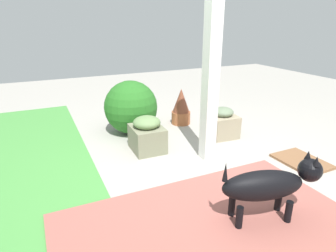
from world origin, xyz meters
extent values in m
plane|color=#A6A198|center=(0.00, 0.00, 0.00)|extent=(12.00, 12.00, 0.00)
cube|color=#A25950|center=(-1.07, 0.38, 0.01)|extent=(1.80, 2.40, 0.02)
cube|color=white|center=(0.21, -0.27, 1.16)|extent=(0.15, 0.15, 2.32)
cube|color=gray|center=(0.69, -0.81, 0.15)|extent=(0.41, 0.40, 0.31)
ellipsoid|color=slate|center=(0.69, -0.81, 0.36)|extent=(0.29, 0.29, 0.13)
cube|color=gray|center=(0.70, 0.31, 0.16)|extent=(0.45, 0.39, 0.31)
ellipsoid|color=#688652|center=(0.70, 0.31, 0.37)|extent=(0.34, 0.34, 0.15)
sphere|color=#266721|center=(1.38, 0.29, 0.38)|extent=(0.76, 0.76, 0.76)
cylinder|color=#A85D37|center=(1.41, -0.53, 0.10)|extent=(0.29, 0.29, 0.19)
cone|color=brown|center=(1.41, -0.53, 0.38)|extent=(0.26, 0.26, 0.37)
ellipsoid|color=black|center=(-0.97, -0.04, 0.33)|extent=(0.39, 0.71, 0.25)
sphere|color=black|center=(-1.07, -0.42, 0.43)|extent=(0.19, 0.19, 0.19)
cone|color=black|center=(-1.02, -0.43, 0.53)|extent=(0.06, 0.06, 0.08)
cone|color=black|center=(-1.12, -0.40, 0.53)|extent=(0.06, 0.06, 0.08)
cylinder|color=black|center=(-0.95, -0.26, 0.10)|extent=(0.06, 0.06, 0.20)
cylinder|color=black|center=(-1.10, -0.22, 0.10)|extent=(0.06, 0.06, 0.20)
cylinder|color=black|center=(-0.84, 0.15, 0.10)|extent=(0.06, 0.06, 0.20)
cylinder|color=black|center=(-0.99, 0.19, 0.10)|extent=(0.06, 0.06, 0.20)
cone|color=black|center=(-0.89, 0.27, 0.48)|extent=(0.05, 0.05, 0.16)
cube|color=brown|center=(-0.37, -1.19, 0.01)|extent=(0.58, 0.45, 0.03)
camera|label=1|loc=(-2.47, 1.49, 1.57)|focal=31.26mm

